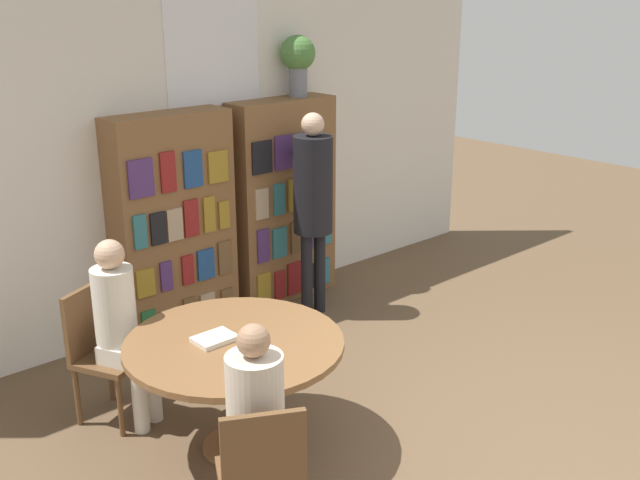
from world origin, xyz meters
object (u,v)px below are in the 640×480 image
(bookshelf_right, at_px, (283,201))
(seated_reader_left, at_px, (121,321))
(bookshelf_left, at_px, (174,226))
(reading_table, at_px, (235,357))
(chair_near_camera, at_px, (261,475))
(librarian_standing, at_px, (313,193))
(chair_left_side, at_px, (101,347))
(flower_vase, at_px, (298,59))
(seated_reader_right, at_px, (255,418))

(bookshelf_right, height_order, seated_reader_left, bookshelf_right)
(bookshelf_left, height_order, reading_table, bookshelf_left)
(bookshelf_left, height_order, chair_near_camera, bookshelf_left)
(bookshelf_right, relative_size, seated_reader_left, 1.44)
(librarian_standing, bearing_deg, chair_left_side, -171.36)
(bookshelf_left, xyz_separation_m, librarian_standing, (1.05, -0.50, 0.19))
(bookshelf_right, bearing_deg, chair_near_camera, -130.87)
(chair_near_camera, height_order, chair_left_side, same)
(chair_near_camera, xyz_separation_m, librarian_standing, (2.17, 2.10, 0.59))
(flower_vase, xyz_separation_m, librarian_standing, (-0.28, -0.51, -1.05))
(seated_reader_left, bearing_deg, chair_near_camera, 60.11)
(bookshelf_left, xyz_separation_m, seated_reader_left, (-0.99, -0.99, -0.19))
(chair_near_camera, relative_size, seated_reader_right, 0.73)
(flower_vase, relative_size, chair_left_side, 0.58)
(reading_table, bearing_deg, seated_reader_left, 115.54)
(chair_left_side, height_order, librarian_standing, librarian_standing)
(chair_near_camera, relative_size, librarian_standing, 0.51)
(chair_left_side, bearing_deg, flower_vase, 173.52)
(chair_near_camera, height_order, seated_reader_left, seated_reader_left)
(librarian_standing, bearing_deg, chair_near_camera, -135.99)
(chair_left_side, bearing_deg, bookshelf_right, 174.98)
(chair_near_camera, bearing_deg, bookshelf_left, 95.18)
(bookshelf_left, relative_size, flower_vase, 3.45)
(chair_left_side, bearing_deg, reading_table, 90.00)
(flower_vase, height_order, chair_left_side, flower_vase)
(chair_near_camera, xyz_separation_m, seated_reader_right, (0.08, 0.16, 0.20))
(bookshelf_right, relative_size, librarian_standing, 1.03)
(seated_reader_left, xyz_separation_m, seated_reader_right, (-0.04, -1.45, -0.01))
(bookshelf_left, relative_size, librarian_standing, 1.03)
(bookshelf_left, distance_m, seated_reader_right, 2.66)
(reading_table, bearing_deg, librarian_standing, 35.76)
(reading_table, height_order, chair_left_side, chair_left_side)
(chair_left_side, distance_m, seated_reader_right, 1.63)
(reading_table, height_order, seated_reader_left, seated_reader_left)
(bookshelf_right, height_order, seated_reader_right, bookshelf_right)
(bookshelf_left, xyz_separation_m, flower_vase, (1.33, 0.00, 1.24))
(chair_near_camera, distance_m, chair_left_side, 1.77)
(librarian_standing, bearing_deg, seated_reader_left, -166.68)
(librarian_standing, bearing_deg, flower_vase, 61.42)
(bookshelf_left, xyz_separation_m, seated_reader_right, (-1.03, -2.44, -0.20))
(bookshelf_right, bearing_deg, bookshelf_left, 179.98)
(seated_reader_right, relative_size, librarian_standing, 0.70)
(reading_table, height_order, chair_near_camera, chair_near_camera)
(flower_vase, relative_size, librarian_standing, 0.30)
(bookshelf_left, relative_size, seated_reader_left, 1.44)
(bookshelf_right, xyz_separation_m, librarian_standing, (-0.08, -0.50, 0.19))
(bookshelf_left, height_order, flower_vase, flower_vase)
(chair_left_side, height_order, seated_reader_left, seated_reader_left)
(chair_left_side, xyz_separation_m, seated_reader_right, (0.04, -1.62, 0.20))
(bookshelf_left, bearing_deg, librarian_standing, -25.49)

